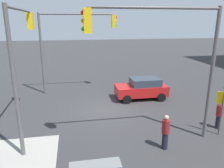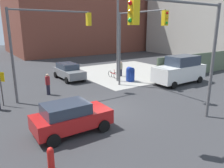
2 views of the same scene
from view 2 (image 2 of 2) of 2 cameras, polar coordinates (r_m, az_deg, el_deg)
name	(u,v)px [view 2 (image 2 of 2)]	position (r m, az deg, el deg)	size (l,w,h in m)	color
ground_plane	(104,109)	(14.52, -2.07, -6.60)	(120.00, 120.00, 0.00)	#333335
sidewalk_corner	(128,71)	(26.61, 4.10, 3.28)	(12.00, 12.00, 0.01)	#9E9B93
construction_fence	(222,61)	(30.53, 26.78, 5.50)	(22.63, 0.12, 2.40)	#56664C
building_warehouse_north	(86,11)	(51.45, -6.77, 18.49)	(32.00, 18.00, 17.42)	brown
smokestack	(143,19)	(55.61, 8.00, 16.51)	(1.80, 1.80, 14.20)	brown
traffic_signal_nw_corner	(46,35)	(16.78, -16.84, 12.07)	(6.28, 0.36, 6.50)	#59595B
traffic_signal_se_corner	(188,39)	(11.59, 19.13, 10.94)	(6.24, 0.36, 6.50)	#59595B
traffic_signal_ne_corner	(135,35)	(18.12, 6.09, 12.62)	(0.36, 5.55, 6.50)	#59595B
street_lamp_corner	(119,33)	(20.91, 1.90, 13.15)	(0.91, 2.62, 8.00)	slate
warning_sign_two_way	(1,83)	(16.45, -27.08, 0.30)	(0.48, 0.48, 2.40)	#4C4C4C
mailbox_blue	(130,74)	(21.68, 4.82, 2.67)	(0.56, 0.64, 1.43)	navy
fire_hydrant	(51,158)	(8.99, -15.70, -18.16)	(0.26, 0.26, 0.94)	red
sedan_red	(71,117)	(11.41, -10.75, -8.45)	(3.94, 2.02, 1.62)	#B21919
sedan_gray	(69,71)	(22.92, -11.25, 3.31)	(2.02, 4.42, 1.62)	slate
van_white_delivery	(180,70)	(21.78, 17.31, 3.49)	(5.40, 2.32, 2.62)	white
pedestrian_crossing	(48,84)	(18.01, -16.41, 0.02)	(0.36, 0.36, 1.71)	maroon
pedestrian_walking_north	(121,69)	(23.89, 2.34, 4.05)	(0.36, 0.36, 1.64)	#9E937A
bicycle_leaning_on_fence	(113,75)	(23.15, 0.23, 2.44)	(0.05, 1.75, 0.97)	black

